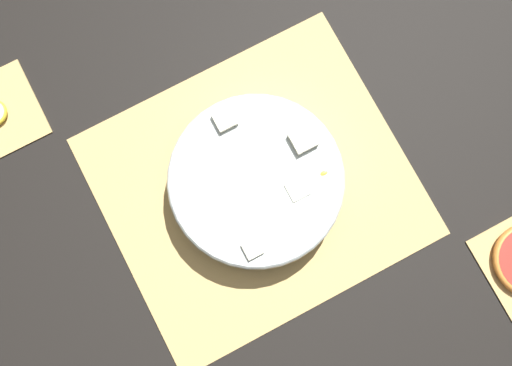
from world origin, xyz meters
name	(u,v)px	position (x,y,z in m)	size (l,w,h in m)	color
ground_plane	(256,186)	(0.00, 0.00, 0.00)	(6.00, 6.00, 0.00)	black
bamboo_mat_center	(256,186)	(0.00, 0.00, 0.00)	(0.42, 0.38, 0.01)	tan
fruit_salad_bowl	(257,182)	(0.00, 0.00, 0.04)	(0.24, 0.24, 0.07)	silver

